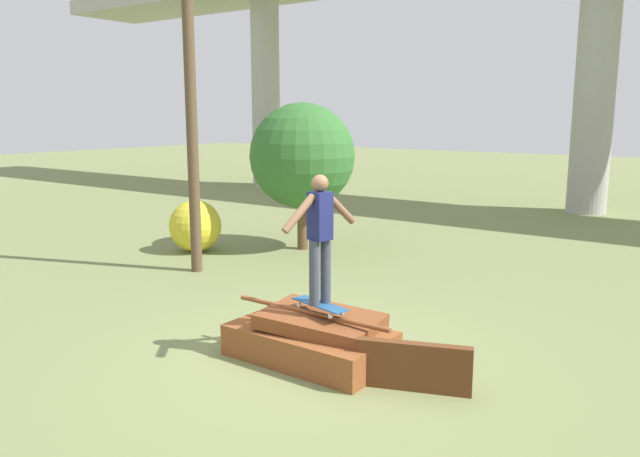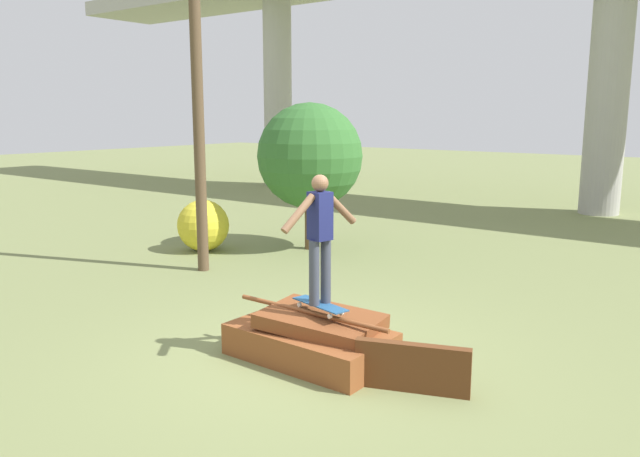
{
  "view_description": "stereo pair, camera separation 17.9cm",
  "coord_description": "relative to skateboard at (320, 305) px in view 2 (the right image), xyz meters",
  "views": [
    {
      "loc": [
        4.11,
        -5.56,
        2.83
      ],
      "look_at": [
        0.11,
        0.05,
        1.56
      ],
      "focal_mm": 35.0,
      "sensor_mm": 36.0,
      "label": 1
    },
    {
      "loc": [
        4.25,
        -5.45,
        2.83
      ],
      "look_at": [
        0.11,
        0.05,
        1.56
      ],
      "focal_mm": 35.0,
      "sensor_mm": 36.0,
      "label": 2
    }
  ],
  "objects": [
    {
      "name": "ground_plane",
      "position": [
        -0.11,
        -0.05,
        -0.66
      ],
      "size": [
        80.0,
        80.0,
        0.0
      ],
      "primitive_type": "plane",
      "color": "olive"
    },
    {
      "name": "scrap_pile",
      "position": [
        -0.09,
        -0.02,
        -0.42
      ],
      "size": [
        2.12,
        1.2,
        0.59
      ],
      "color": "brown",
      "rests_on": "ground_plane"
    },
    {
      "name": "scrap_plank_loose",
      "position": [
        1.26,
        -0.1,
        -0.41
      ],
      "size": [
        1.16,
        0.52,
        0.51
      ],
      "color": "#5B3319",
      "rests_on": "ground_plane"
    },
    {
      "name": "skateboard",
      "position": [
        0.0,
        0.0,
        0.0
      ],
      "size": [
        0.81,
        0.38,
        0.09
      ],
      "color": "#23517F",
      "rests_on": "scrap_pile"
    },
    {
      "name": "skater",
      "position": [
        -0.0,
        -0.0,
        0.86
      ],
      "size": [
        0.33,
        1.05,
        1.49
      ],
      "color": "#383D4C",
      "rests_on": "skateboard"
    },
    {
      "name": "utility_pole",
      "position": [
        -4.26,
        2.1,
        2.83
      ],
      "size": [
        1.3,
        0.2,
        6.74
      ],
      "color": "brown",
      "rests_on": "ground_plane"
    },
    {
      "name": "tree_behind_left",
      "position": [
        -3.82,
        4.73,
        1.3
      ],
      "size": [
        2.19,
        2.19,
        3.06
      ],
      "color": "brown",
      "rests_on": "ground_plane"
    },
    {
      "name": "bush_yellow_flowering",
      "position": [
        -5.49,
        3.24,
        -0.13
      ],
      "size": [
        1.07,
        1.07,
        1.07
      ],
      "color": "gold",
      "rests_on": "ground_plane"
    }
  ]
}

